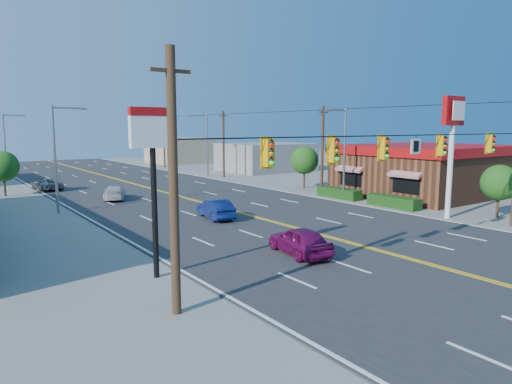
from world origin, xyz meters
TOP-DOWN VIEW (x-y plane):
  - ground at (0.00, 0.00)m, footprint 160.00×160.00m
  - road at (0.00, 20.00)m, footprint 20.00×120.00m
  - signal_span at (-0.12, 0.00)m, footprint 24.32×0.34m
  - kfc at (19.90, 12.00)m, footprint 16.30×12.40m
  - kfc_pylon at (11.00, 4.00)m, footprint 2.20×0.36m
  - pizza_hut_sign at (-11.00, 4.00)m, footprint 1.90×0.30m
  - streetlight_se at (10.79, 14.00)m, footprint 2.55×0.25m
  - streetlight_ne at (10.79, 38.00)m, footprint 2.55×0.25m
  - streetlight_sw at (-10.79, 22.00)m, footprint 2.55×0.25m
  - streetlight_nw at (-10.79, 48.00)m, footprint 2.55×0.25m
  - utility_pole_near at (12.20, 18.00)m, footprint 0.28×0.28m
  - utility_pole_mid at (12.20, 36.00)m, footprint 0.28×0.28m
  - utility_pole_far at (12.20, 54.00)m, footprint 0.28×0.28m
  - tree_kfc_rear at (13.50, 22.00)m, footprint 2.94×2.94m
  - tree_kfc_front at (14.00, 2.00)m, footprint 2.52×2.52m
  - tree_west at (-13.00, 34.00)m, footprint 2.80×2.80m
  - bld_east_mid at (22.00, 40.00)m, footprint 12.00×10.00m
  - bld_east_far at (19.00, 62.00)m, footprint 10.00×10.00m
  - car_magenta at (-3.82, 2.91)m, footprint 2.36×4.39m
  - car_blue at (-2.55, 13.26)m, footprint 2.10×4.32m
  - car_white at (-5.49, 25.68)m, footprint 3.19×4.65m
  - car_silver at (-8.99, 35.78)m, footprint 2.58×4.53m

SIDE VIEW (x-z plane):
  - ground at x=0.00m, z-range 0.00..0.00m
  - road at x=0.00m, z-range 0.00..0.06m
  - car_silver at x=-8.99m, z-range 0.00..1.19m
  - car_white at x=-5.49m, z-range 0.00..1.25m
  - car_blue at x=-2.55m, z-range 0.00..1.36m
  - car_magenta at x=-3.82m, z-range 0.00..1.42m
  - bld_east_mid at x=22.00m, z-range 0.00..4.00m
  - bld_east_far at x=19.00m, z-range 0.00..4.40m
  - kfc at x=19.90m, z-range 0.03..4.73m
  - tree_kfc_front at x=14.00m, z-range 0.62..4.40m
  - tree_west at x=-13.00m, z-range 0.69..4.89m
  - tree_kfc_rear at x=13.50m, z-range 0.73..5.14m
  - utility_pole_near at x=12.20m, z-range 0.00..8.40m
  - utility_pole_mid at x=12.20m, z-range 0.00..8.40m
  - utility_pole_far at x=12.20m, z-range 0.00..8.40m
  - streetlight_se at x=10.79m, z-range 0.51..8.51m
  - streetlight_ne at x=10.79m, z-range 0.51..8.51m
  - streetlight_sw at x=-10.79m, z-range 0.51..8.51m
  - streetlight_nw at x=-10.79m, z-range 0.51..8.51m
  - signal_span at x=-0.12m, z-range 0.39..9.39m
  - pizza_hut_sign at x=-11.00m, z-range 1.76..8.61m
  - kfc_pylon at x=11.00m, z-range 1.79..10.29m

